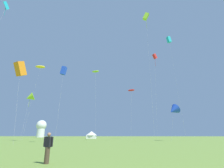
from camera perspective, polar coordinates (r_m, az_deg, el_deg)
The scene contains 14 objects.
kite_orange_box at distance 36.24m, azimuth -28.32°, elevation 4.49°, with size 2.36×2.56×14.87m.
kite_lime_parafoil at distance 51.58m, azimuth -5.54°, elevation 4.12°, with size 2.33×2.32×20.20m.
kite_cyan_diamond at distance 44.04m, azimuth -32.05°, elevation 20.76°, with size 2.26×3.36×28.24m.
kite_red_parafoil at distance 51.91m, azimuth 6.46°, elevation -2.11°, with size 2.28×1.82×14.89m.
kite_blue_box at distance 40.72m, azimuth -15.87°, elevation 4.30°, with size 1.43×2.25×16.73m.
kite_red_box at distance 69.02m, azimuth 14.09°, elevation 8.90°, with size 2.59×2.46×31.92m.
kite_yellow_parafoil at distance 64.03m, azimuth -22.84°, elevation 5.28°, with size 3.65×2.61×24.63m.
kite_cyan_box at distance 73.65m, azimuth 18.47°, elevation 13.85°, with size 2.60×2.64×39.21m.
kite_lime_delta at distance 52.90m, azimuth -25.75°, elevation -4.04°, with size 3.34×3.87×13.04m.
kite_lime_box at distance 55.46m, azimuth 11.27°, elevation 21.16°, with size 2.04×2.16×36.53m.
kite_blue_delta at distance 51.99m, azimuth 19.83°, elevation -8.28°, with size 4.36×4.05×10.08m.
person_spectator at distance 11.32m, azimuth -20.67°, elevation -19.41°, with size 0.57×0.34×1.73m.
festival_tent_center at distance 77.29m, azimuth -6.89°, elevation -16.42°, with size 4.73×4.73×3.08m.
observatory_dome at distance 123.30m, azimuth -22.58°, elevation -13.33°, with size 6.40×6.40×10.80m.
Camera 1 is at (2.38, -2.35, 1.60)m, focal length 27.36 mm.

